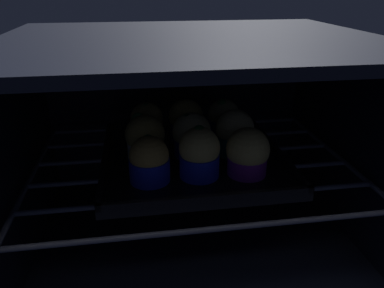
% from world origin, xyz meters
% --- Properties ---
extents(oven_cavity, '(0.59, 0.47, 0.37)m').
position_xyz_m(oven_cavity, '(0.00, 0.26, 0.17)').
color(oven_cavity, black).
rests_on(oven_cavity, ground).
extents(oven_rack, '(0.55, 0.42, 0.01)m').
position_xyz_m(oven_rack, '(0.00, 0.22, 0.14)').
color(oven_rack, '#444756').
rests_on(oven_rack, oven_cavity).
extents(baking_tray, '(0.31, 0.31, 0.02)m').
position_xyz_m(baking_tray, '(0.00, 0.22, 0.15)').
color(baking_tray, black).
rests_on(baking_tray, oven_rack).
extents(muffin_row0_col0, '(0.06, 0.06, 0.07)m').
position_xyz_m(muffin_row0_col0, '(-0.08, 0.14, 0.18)').
color(muffin_row0_col0, '#1928B7').
rests_on(muffin_row0_col0, baking_tray).
extents(muffin_row0_col1, '(0.06, 0.06, 0.08)m').
position_xyz_m(muffin_row0_col1, '(0.00, 0.15, 0.19)').
color(muffin_row0_col1, '#1928B7').
rests_on(muffin_row0_col1, baking_tray).
extents(muffin_row0_col2, '(0.07, 0.07, 0.08)m').
position_xyz_m(muffin_row0_col2, '(0.08, 0.14, 0.19)').
color(muffin_row0_col2, '#7A238C').
rests_on(muffin_row0_col2, baking_tray).
extents(muffin_row1_col0, '(0.07, 0.07, 0.08)m').
position_xyz_m(muffin_row1_col0, '(-0.08, 0.22, 0.19)').
color(muffin_row1_col0, silver).
rests_on(muffin_row1_col0, baking_tray).
extents(muffin_row1_col1, '(0.07, 0.07, 0.08)m').
position_xyz_m(muffin_row1_col1, '(-0.00, 0.22, 0.19)').
color(muffin_row1_col1, '#1928B7').
rests_on(muffin_row1_col1, baking_tray).
extents(muffin_row1_col2, '(0.07, 0.07, 0.08)m').
position_xyz_m(muffin_row1_col2, '(0.07, 0.22, 0.19)').
color(muffin_row1_col2, '#0C8C84').
rests_on(muffin_row1_col2, baking_tray).
extents(muffin_row2_col0, '(0.06, 0.06, 0.08)m').
position_xyz_m(muffin_row2_col0, '(-0.07, 0.30, 0.19)').
color(muffin_row2_col0, red).
rests_on(muffin_row2_col0, baking_tray).
extents(muffin_row2_col1, '(0.07, 0.07, 0.08)m').
position_xyz_m(muffin_row2_col1, '(-0.00, 0.30, 0.19)').
color(muffin_row2_col1, '#1928B7').
rests_on(muffin_row2_col1, baking_tray).
extents(muffin_row2_col2, '(0.06, 0.06, 0.08)m').
position_xyz_m(muffin_row2_col2, '(0.07, 0.30, 0.19)').
color(muffin_row2_col2, '#1928B7').
rests_on(muffin_row2_col2, baking_tray).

